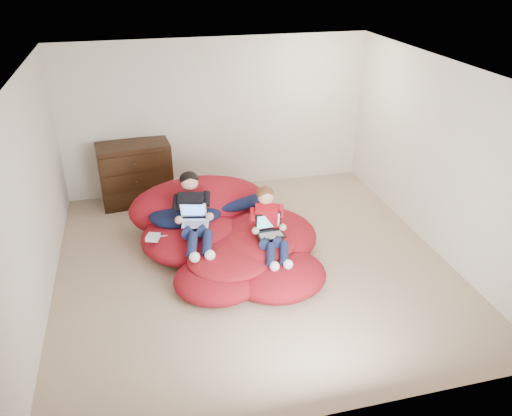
{
  "coord_description": "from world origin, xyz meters",
  "views": [
    {
      "loc": [
        -1.29,
        -5.34,
        3.69
      ],
      "look_at": [
        0.1,
        0.22,
        0.7
      ],
      "focal_mm": 35.0,
      "sensor_mm": 36.0,
      "label": 1
    }
  ],
  "objects": [
    {
      "name": "room_shell",
      "position": [
        0.0,
        0.0,
        0.22
      ],
      "size": [
        5.1,
        5.1,
        2.77
      ],
      "color": "tan",
      "rests_on": "ground"
    },
    {
      "name": "dresser",
      "position": [
        -1.39,
        2.21,
        0.5
      ],
      "size": [
        1.16,
        0.67,
        1.0
      ],
      "color": "black",
      "rests_on": "ground"
    },
    {
      "name": "beanbag_pile",
      "position": [
        -0.3,
        0.38,
        0.27
      ],
      "size": [
        2.49,
        2.51,
        0.91
      ],
      "color": "maroon",
      "rests_on": "ground"
    },
    {
      "name": "cream_pillow",
      "position": [
        -0.75,
        1.23,
        0.62
      ],
      "size": [
        0.47,
        0.3,
        0.3
      ],
      "primitive_type": "ellipsoid",
      "color": "beige",
      "rests_on": "beanbag_pile"
    },
    {
      "name": "older_boy",
      "position": [
        -0.7,
        0.36,
        0.7
      ],
      "size": [
        0.41,
        1.14,
        0.76
      ],
      "color": "black",
      "rests_on": "beanbag_pile"
    },
    {
      "name": "younger_boy",
      "position": [
        0.19,
        -0.09,
        0.64
      ],
      "size": [
        0.38,
        0.94,
        0.73
      ],
      "color": "#B7101B",
      "rests_on": "beanbag_pile"
    },
    {
      "name": "laptop_white",
      "position": [
        -0.7,
        0.29,
        0.63
      ],
      "size": [
        0.38,
        0.38,
        0.24
      ],
      "color": "silver",
      "rests_on": "older_boy"
    },
    {
      "name": "laptop_black",
      "position": [
        0.19,
        -0.12,
        0.57
      ],
      "size": [
        0.35,
        0.28,
        0.25
      ],
      "color": "black",
      "rests_on": "younger_boy"
    },
    {
      "name": "power_adapter",
      "position": [
        -1.24,
        0.28,
        0.42
      ],
      "size": [
        0.2,
        0.2,
        0.06
      ],
      "primitive_type": "cube",
      "rotation": [
        0.0,
        0.0,
        -0.37
      ],
      "color": "silver",
      "rests_on": "beanbag_pile"
    }
  ]
}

